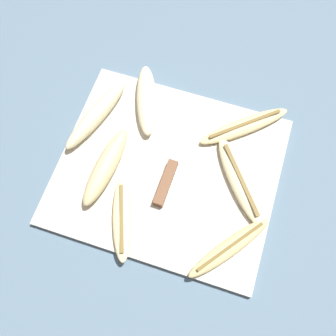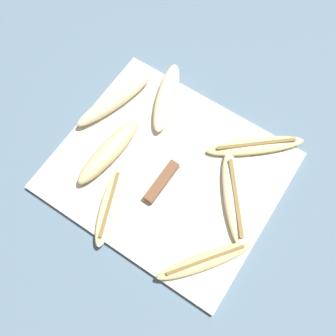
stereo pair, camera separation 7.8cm
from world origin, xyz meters
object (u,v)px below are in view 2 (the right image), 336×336
banana_soft_right (110,205)px  banana_bright_far (167,97)px  banana_mellow_near (255,146)px  banana_cream_curved (235,199)px  banana_pale_long (114,100)px  knife (169,172)px  banana_ripe_center (109,151)px  banana_spotted_left (205,261)px

banana_soft_right → banana_bright_far: (-0.04, 0.26, 0.01)m
banana_soft_right → banana_mellow_near: (0.17, 0.27, 0.00)m
banana_cream_curved → banana_soft_right: size_ratio=1.09×
banana_pale_long → banana_mellow_near: size_ratio=1.08×
knife → banana_pale_long: size_ratio=1.26×
knife → banana_bright_far: (-0.10, 0.14, 0.01)m
banana_ripe_center → banana_bright_far: 0.17m
knife → banana_bright_far: 0.17m
knife → banana_spotted_left: bearing=-35.0°
banana_spotted_left → banana_soft_right: 0.21m
banana_mellow_near → banana_pale_long: bearing=-165.9°
knife → banana_soft_right: (-0.06, -0.12, 0.00)m
banana_pale_long → banana_soft_right: bearing=-56.0°
banana_cream_curved → banana_spotted_left: bearing=-84.3°
banana_mellow_near → banana_soft_right: bearing=-123.1°
banana_cream_curved → banana_mellow_near: bearing=100.2°
banana_pale_long → banana_mellow_near: banana_pale_long is taller
banana_ripe_center → banana_soft_right: banana_ripe_center is taller
banana_cream_curved → banana_mellow_near: banana_cream_curved is taller
knife → banana_bright_far: banana_bright_far is taller
banana_bright_far → banana_ripe_center: bearing=-98.5°
knife → banana_spotted_left: banana_spotted_left is taller
banana_pale_long → banana_cream_curved: 0.33m
banana_spotted_left → banana_bright_far: (-0.25, 0.25, 0.00)m
banana_spotted_left → banana_ripe_center: size_ratio=0.94×
banana_mellow_near → banana_spotted_left: bearing=-82.1°
knife → banana_ripe_center: banana_ripe_center is taller
banana_soft_right → banana_mellow_near: banana_mellow_near is taller
knife → banana_bright_far: size_ratio=1.39×
banana_ripe_center → banana_bright_far: banana_ripe_center is taller
banana_pale_long → banana_mellow_near: (0.30, 0.08, -0.01)m
banana_pale_long → banana_spotted_left: (0.34, -0.18, -0.01)m
banana_mellow_near → banana_bright_far: banana_bright_far is taller
knife → banana_cream_curved: bearing=10.3°
banana_spotted_left → knife: bearing=143.9°
banana_spotted_left → banana_mellow_near: banana_spotted_left is taller
knife → banana_pale_long: banana_pale_long is taller
banana_cream_curved → banana_mellow_near: 0.12m
banana_spotted_left → banana_bright_far: 0.35m
banana_cream_curved → banana_soft_right: banana_cream_curved is taller
banana_ripe_center → banana_spotted_left: bearing=-15.7°
banana_cream_curved → banana_soft_right: bearing=-143.6°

